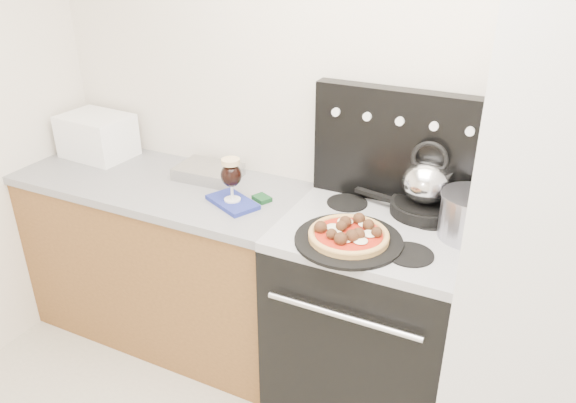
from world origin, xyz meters
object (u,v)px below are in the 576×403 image
Objects in this scene: fridge at (565,265)px; oven_mitt at (233,202)px; toaster_oven at (97,136)px; tea_kettle at (427,178)px; pizza_pan at (348,240)px; beer_glass at (231,179)px; base_cabinet at (169,261)px; skillet at (424,208)px; stove_body at (368,321)px; stock_pot at (471,217)px; pizza at (349,234)px.

fridge is 1.35m from oven_mitt.
fridge reaches higher than oven_mitt.
toaster_oven is 1.74m from tea_kettle.
pizza_pan is (0.59, -0.11, 0.02)m from oven_mitt.
beer_glass reaches higher than pizza_pan.
base_cabinet is at bearing 178.41° from fridge.
skillet is (1.74, 0.06, -0.07)m from toaster_oven.
stove_body is at bearing 177.95° from fridge.
beer_glass is at bearing 169.18° from pizza_pan.
stock_pot is (0.35, 0.08, 0.57)m from stove_body.
fridge is at bearing -2.05° from stove_body.
fridge reaches higher than toaster_oven.
skillet reaches higher than stove_body.
beer_glass is at bearing -179.15° from fridge.
stock_pot is (1.95, -0.06, -0.00)m from toaster_oven.
toaster_oven is 1.49× the size of stock_pot.
skillet is 1.19× the size of stock_pot.
pizza_pan is 1.35× the size of pizza.
toaster_oven reaches higher than oven_mitt.
stock_pot reaches higher than pizza_pan.
pizza is (1.54, -0.30, -0.06)m from toaster_oven.
skillet reaches higher than base_cabinet.
skillet is at bearing 17.49° from beer_glass.
oven_mitt is 0.85m from tea_kettle.
fridge reaches higher than stock_pot.
tea_kettle is at bearing 60.88° from pizza_pan.
base_cabinet is 6.08× the size of stock_pot.
oven_mitt is 1.06× the size of tea_kettle.
stove_body is 2.48× the size of toaster_oven.
stock_pot is at bearing 30.67° from pizza_pan.
beer_glass is 0.48× the size of pizza_pan.
stock_pot is at bearing -38.45° from tea_kettle.
base_cabinet is 0.77m from toaster_oven.
pizza_pan is 0.44m from tea_kettle.
tea_kettle is 0.25m from stock_pot.
stove_body is 0.87m from fridge.
toaster_oven reaches higher than pizza_pan.
pizza is (0.59, -0.11, 0.05)m from oven_mitt.
tea_kettle is (0.14, 0.20, 0.64)m from stove_body.
pizza is 1.10× the size of skillet.
pizza_pan is (-0.06, -0.16, 0.49)m from stove_body.
oven_mitt is 0.60m from pizza.
base_cabinet is at bearing 171.24° from oven_mitt.
oven_mitt reaches higher than base_cabinet.
stove_body is at bearing -1.43° from toaster_oven.
oven_mitt reaches higher than stove_body.
pizza_pan is 1.76× the size of stock_pot.
pizza is 1.36× the size of tea_kettle.
tea_kettle reaches higher than skillet.
toaster_oven is 0.96m from beer_glass.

